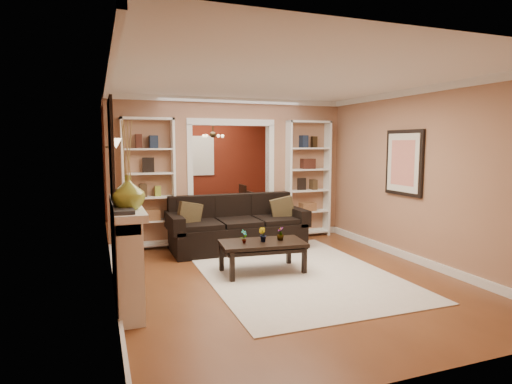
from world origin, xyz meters
name	(u,v)px	position (x,y,z in m)	size (l,w,h in m)	color
floor	(252,255)	(0.00, 0.00, 0.00)	(8.00, 8.00, 0.00)	brown
ceiling	(252,91)	(0.00, 0.00, 2.70)	(8.00, 8.00, 0.00)	white
wall_back	(198,164)	(0.00, 4.00, 1.35)	(8.00, 8.00, 0.00)	#A47356
wall_front	(429,210)	(0.00, -4.00, 1.35)	(8.00, 8.00, 0.00)	#A47356
wall_left	(107,178)	(-2.25, 0.00, 1.35)	(8.00, 8.00, 0.00)	#A47356
wall_right	(368,171)	(2.25, 0.00, 1.35)	(8.00, 8.00, 0.00)	#A47356
partition_wall	(231,170)	(0.00, 1.20, 1.35)	(4.50, 0.15, 2.70)	#A47356
red_back_panel	(198,165)	(0.00, 3.97, 1.32)	(4.44, 0.04, 2.64)	maroon
dining_window	(199,156)	(0.00, 3.93, 1.55)	(0.78, 0.03, 0.98)	#8CA5CC
area_rug	(295,273)	(0.22, -1.17, 0.01)	(2.53, 3.54, 0.01)	silver
sofa	(237,223)	(-0.11, 0.45, 0.47)	(2.40, 1.04, 0.94)	black
pillow_left	(190,216)	(-0.96, 0.43, 0.66)	(0.39, 0.11, 0.39)	brown
pillow_right	(282,210)	(0.74, 0.43, 0.66)	(0.41, 0.12, 0.41)	brown
coffee_table	(262,257)	(-0.20, -0.97, 0.23)	(1.20, 0.65, 0.45)	black
plant_left	(244,236)	(-0.48, -0.97, 0.55)	(0.10, 0.07, 0.20)	#336626
plant_center	(262,235)	(-0.20, -0.97, 0.56)	(0.11, 0.09, 0.21)	#336626
plant_right	(280,234)	(0.08, -0.97, 0.55)	(0.11, 0.11, 0.19)	#336626
bookshelf_left	(149,184)	(-1.55, 1.03, 1.15)	(0.90, 0.30, 2.30)	white
bookshelf_right	(308,179)	(1.55, 1.03, 1.15)	(0.90, 0.30, 2.30)	white
fireplace	(128,254)	(-2.09, -1.50, 0.58)	(0.32, 1.70, 1.16)	white
vase	(128,193)	(-2.09, -1.91, 1.34)	(0.35, 0.35, 0.37)	olive
mirror	(111,149)	(-2.23, -1.50, 1.80)	(0.03, 0.95, 1.10)	silver
wall_sconce	(112,145)	(-2.15, 0.55, 1.83)	(0.18, 0.18, 0.22)	#FFE0A5
framed_art	(404,163)	(2.21, -1.00, 1.55)	(0.04, 0.85, 1.05)	black
dining_table	(214,213)	(0.06, 2.74, 0.29)	(0.91, 1.64, 0.58)	black
dining_chair_nw	(193,210)	(-0.49, 2.44, 0.43)	(0.42, 0.42, 0.85)	black
dining_chair_ne	(241,208)	(0.61, 2.44, 0.40)	(0.40, 0.40, 0.80)	black
dining_chair_sw	(187,205)	(-0.49, 3.04, 0.46)	(0.45, 0.45, 0.91)	black
dining_chair_se	(233,203)	(0.61, 3.04, 0.45)	(0.45, 0.45, 0.90)	black
chandelier	(211,136)	(0.00, 2.70, 2.02)	(0.50, 0.50, 0.30)	#322717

